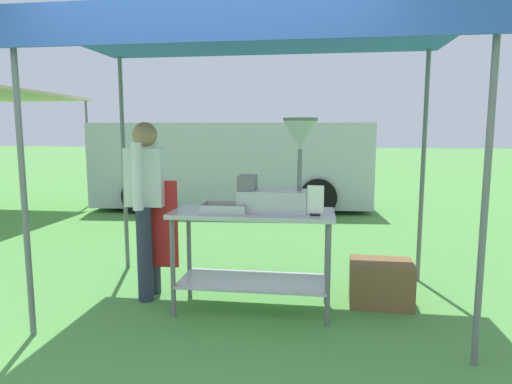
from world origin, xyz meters
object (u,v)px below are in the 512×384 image
donut_fryer (280,176)px  supply_crate (381,283)px  vendor (148,201)px  donut_tray (226,209)px  stall_canopy (254,39)px  donut_cart (253,238)px  menu_sign (315,203)px  van_silver (233,164)px

donut_fryer → supply_crate: (0.87, 0.29, -0.97)m
donut_fryer → vendor: bearing=170.7°
donut_fryer → vendor: donut_fryer is taller
donut_tray → donut_fryer: (0.45, 0.06, 0.28)m
stall_canopy → donut_fryer: (0.23, -0.11, -1.11)m
donut_cart → donut_fryer: size_ratio=1.76×
donut_cart → donut_fryer: (0.23, -0.01, 0.53)m
stall_canopy → donut_tray: (-0.22, -0.18, -1.39)m
donut_fryer → vendor: 1.27m
menu_sign → donut_fryer: bearing=157.8°
stall_canopy → vendor: 1.69m
donut_cart → van_silver: van_silver is taller
donut_cart → menu_sign: bearing=-14.2°
supply_crate → van_silver: (-2.29, 5.01, 0.68)m
donut_cart → donut_tray: size_ratio=3.43×
van_silver → donut_cart: bearing=-77.4°
stall_canopy → donut_fryer: bearing=-26.0°
donut_tray → supply_crate: (1.32, 0.36, -0.69)m
donut_tray → vendor: vendor is taller
donut_tray → supply_crate: bearing=15.1°
donut_tray → supply_crate: donut_tray is taller
vendor → van_silver: bearing=92.1°
donut_fryer → donut_cart: bearing=176.6°
donut_cart → menu_sign: (0.52, -0.13, 0.34)m
donut_tray → van_silver: (-0.97, 5.37, -0.01)m
vendor → van_silver: 5.11m
stall_canopy → donut_tray: stall_canopy is taller
donut_fryer → van_silver: bearing=104.9°
menu_sign → supply_crate: (0.59, 0.41, -0.77)m
van_silver → stall_canopy: bearing=-77.2°
donut_cart → supply_crate: donut_cart is taller
donut_tray → vendor: bearing=161.3°
donut_tray → donut_fryer: bearing=8.1°
donut_cart → vendor: vendor is taller
stall_canopy → van_silver: 5.50m
donut_fryer → van_silver: (-1.41, 5.30, -0.29)m
supply_crate → menu_sign: bearing=-145.0°
stall_canopy → vendor: size_ratio=2.08×
donut_fryer → supply_crate: size_ratio=1.39×
donut_cart → menu_sign: menu_sign is taller
stall_canopy → supply_crate: bearing=9.2°
donut_tray → donut_fryer: donut_fryer is taller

